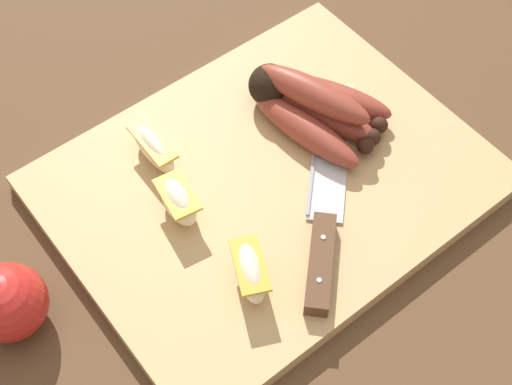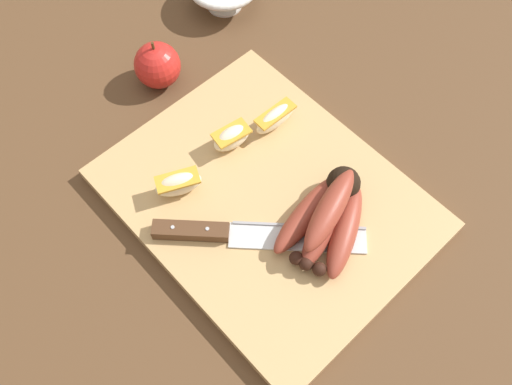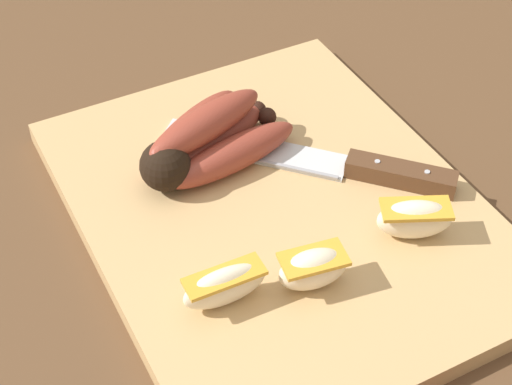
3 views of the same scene
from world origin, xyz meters
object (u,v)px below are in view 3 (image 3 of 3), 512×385
Objects in this scene: banana_bunch at (205,141)px; apple_wedge_middle at (415,219)px; apple_wedge_far at (313,268)px; apple_wedge_near at (225,285)px; chefs_knife at (348,166)px.

banana_bunch reaches higher than apple_wedge_middle.
banana_bunch is at bearing 3.36° from apple_wedge_far.
apple_wedge_near is 1.15× the size of apple_wedge_far.
chefs_knife is at bearing -124.82° from banana_bunch.
apple_wedge_far is at bearing 136.05° from chefs_knife.
apple_wedge_near is at bearing 76.12° from apple_wedge_far.
banana_bunch is 2.62× the size of apple_wedge_far.
apple_wedge_middle is at bearing -146.33° from banana_bunch.
chefs_knife is 3.22× the size of apple_wedge_middle.
chefs_knife is 3.16× the size of apple_wedge_near.
chefs_knife is 0.19m from apple_wedge_near.
apple_wedge_middle is 1.13× the size of apple_wedge_far.
apple_wedge_far is (-0.18, -0.01, -0.00)m from banana_bunch.
apple_wedge_middle is (-0.09, -0.00, 0.01)m from chefs_knife.
apple_wedge_middle is (-0.01, -0.17, 0.00)m from apple_wedge_near.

